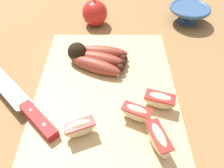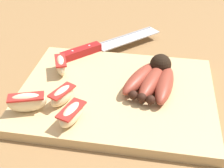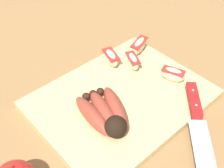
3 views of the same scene
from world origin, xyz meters
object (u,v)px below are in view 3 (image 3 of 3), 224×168
(banana_bunch, at_px, (106,113))
(apple_wedge_near, at_px, (173,74))
(apple_wedge_middle, at_px, (111,58))
(apple_wedge_far, at_px, (139,46))
(apple_wedge_extra, at_px, (133,61))
(chefs_knife, at_px, (197,118))

(banana_bunch, height_order, apple_wedge_near, banana_bunch)
(apple_wedge_middle, bearing_deg, apple_wedge_far, 170.22)
(banana_bunch, height_order, apple_wedge_far, banana_bunch)
(banana_bunch, xyz_separation_m, apple_wedge_far, (-0.22, -0.12, 0.00))
(banana_bunch, bearing_deg, apple_wedge_extra, -152.66)
(banana_bunch, relative_size, apple_wedge_middle, 2.14)
(apple_wedge_far, xyz_separation_m, apple_wedge_extra, (0.06, 0.03, -0.00))
(apple_wedge_middle, bearing_deg, chefs_knife, 91.55)
(apple_wedge_near, height_order, apple_wedge_middle, apple_wedge_near)
(apple_wedge_middle, bearing_deg, apple_wedge_near, 113.80)
(apple_wedge_far, relative_size, apple_wedge_extra, 1.16)
(chefs_knife, xyz_separation_m, apple_wedge_middle, (0.01, -0.26, 0.01))
(apple_wedge_middle, relative_size, apple_wedge_extra, 1.09)
(apple_wedge_near, xyz_separation_m, apple_wedge_far, (-0.02, -0.13, 0.00))
(banana_bunch, relative_size, apple_wedge_extra, 2.32)
(apple_wedge_middle, bearing_deg, apple_wedge_extra, 123.35)
(banana_bunch, xyz_separation_m, apple_wedge_near, (-0.20, 0.02, 0.00))
(chefs_knife, xyz_separation_m, apple_wedge_extra, (-0.02, -0.21, 0.01))
(banana_bunch, height_order, apple_wedge_middle, banana_bunch)
(apple_wedge_extra, bearing_deg, apple_wedge_far, -150.01)
(chefs_knife, bearing_deg, apple_wedge_extra, -96.38)
(banana_bunch, xyz_separation_m, apple_wedge_middle, (-0.13, -0.13, 0.00))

